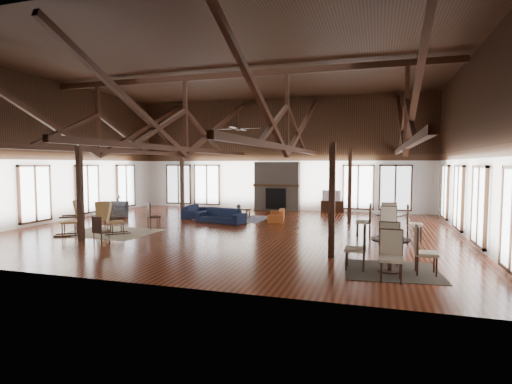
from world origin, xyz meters
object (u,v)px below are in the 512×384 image
(cafe_table_near, at_px, (390,249))
(cafe_table_far, at_px, (389,221))
(armchair, at_px, (113,210))
(coffee_table, at_px, (238,209))
(sofa_navy_front, at_px, (221,215))
(sofa_navy_left, at_px, (196,211))
(sofa_orange, at_px, (276,215))
(tv_console, at_px, (333,206))

(cafe_table_near, bearing_deg, cafe_table_far, 88.97)
(armchair, bearing_deg, coffee_table, -70.03)
(sofa_navy_front, relative_size, sofa_navy_left, 1.11)
(sofa_orange, distance_m, cafe_table_near, 8.57)
(sofa_navy_left, bearing_deg, tv_console, -61.64)
(sofa_navy_front, relative_size, coffee_table, 1.59)
(coffee_table, xyz_separation_m, cafe_table_far, (6.48, -3.12, 0.16))
(cafe_table_far, bearing_deg, cafe_table_near, -91.03)
(coffee_table, height_order, armchair, armchair)
(coffee_table, xyz_separation_m, armchair, (-5.61, -1.51, -0.04))
(sofa_navy_left, height_order, coffee_table, sofa_navy_left)
(coffee_table, xyz_separation_m, tv_console, (3.89, 3.70, -0.11))
(cafe_table_near, distance_m, tv_console, 11.56)
(armchair, distance_m, cafe_table_near, 13.46)
(sofa_navy_front, height_order, sofa_navy_left, sofa_navy_front)
(sofa_navy_left, height_order, cafe_table_far, cafe_table_far)
(sofa_orange, bearing_deg, armchair, -91.18)
(coffee_table, bearing_deg, sofa_navy_left, 169.75)
(sofa_navy_front, distance_m, cafe_table_far, 6.91)
(armchair, distance_m, tv_console, 10.84)
(tv_console, bearing_deg, cafe_table_near, -77.47)
(sofa_navy_front, height_order, coffee_table, sofa_navy_front)
(cafe_table_near, bearing_deg, sofa_orange, 121.71)
(sofa_navy_front, distance_m, coffee_table, 1.53)
(sofa_orange, relative_size, coffee_table, 1.31)
(armchair, relative_size, tv_console, 0.96)
(armchair, bearing_deg, tv_console, -56.39)
(sofa_orange, bearing_deg, sofa_navy_left, -102.53)
(sofa_navy_left, relative_size, cafe_table_near, 0.92)
(cafe_table_near, bearing_deg, coffee_table, 130.17)
(sofa_navy_front, bearing_deg, cafe_table_near, -32.01)
(sofa_navy_left, bearing_deg, coffee_table, -90.45)
(sofa_orange, relative_size, cafe_table_near, 0.84)
(sofa_navy_left, height_order, sofa_orange, sofa_navy_left)
(sofa_orange, height_order, cafe_table_far, cafe_table_far)
(coffee_table, distance_m, cafe_table_near, 9.92)
(sofa_navy_left, distance_m, sofa_orange, 3.94)
(coffee_table, bearing_deg, cafe_table_near, -64.21)
(sofa_navy_left, xyz_separation_m, tv_console, (5.94, 3.85, 0.02))
(sofa_navy_left, distance_m, armchair, 3.82)
(sofa_navy_left, xyz_separation_m, armchair, (-3.57, -1.36, 0.09))
(tv_console, bearing_deg, armchair, -151.28)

